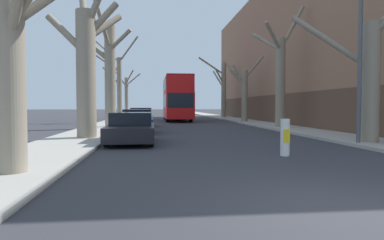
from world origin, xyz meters
TOP-DOWN VIEW (x-y plane):
  - ground_plane at (0.00, 0.00)m, footprint 300.00×300.00m
  - sidewalk_left at (-6.16, 50.00)m, footprint 2.82×120.00m
  - sidewalk_right at (6.16, 50.00)m, footprint 2.82×120.00m
  - building_facade_right at (12.56, 25.67)m, footprint 10.08×42.47m
  - street_tree_left_0 at (-5.68, 2.96)m, footprint 4.99×2.39m
  - street_tree_left_1 at (-5.72, 11.28)m, footprint 3.26×2.10m
  - street_tree_left_2 at (-5.73, 19.26)m, footprint 3.72×3.42m
  - street_tree_left_3 at (-5.98, 27.33)m, footprint 4.27×2.25m
  - street_tree_left_4 at (-5.90, 36.01)m, footprint 3.77×2.31m
  - street_tree_right_0 at (5.82, 8.03)m, footprint 5.29×3.01m
  - street_tree_right_1 at (5.82, 17.88)m, footprint 3.05×3.37m
  - street_tree_right_2 at (5.58, 26.35)m, footprint 3.23×2.77m
  - street_tree_right_3 at (5.75, 36.96)m, footprint 3.51×2.93m
  - double_decker_bus at (-0.31, 30.87)m, footprint 2.60×10.13m
  - parked_car_0 at (-3.66, 9.79)m, footprint 1.88×4.24m
  - parked_car_1 at (-3.66, 15.35)m, footprint 1.76×4.40m
  - parked_car_2 at (-3.66, 21.09)m, footprint 1.72×3.96m
  - lamp_post at (5.09, 7.81)m, footprint 1.40×0.20m
  - traffic_bollard at (1.30, 5.53)m, footprint 0.28×0.29m

SIDE VIEW (x-z plane):
  - ground_plane at x=0.00m, z-range 0.00..0.00m
  - sidewalk_left at x=-6.16m, z-range 0.00..0.12m
  - sidewalk_right at x=6.16m, z-range 0.00..0.12m
  - traffic_bollard at x=1.30m, z-range 0.00..1.15m
  - parked_car_0 at x=-3.66m, z-range -0.02..1.25m
  - parked_car_1 at x=-3.66m, z-range -0.03..1.32m
  - parked_car_2 at x=-3.66m, z-range -0.03..1.37m
  - double_decker_bus at x=-0.31m, z-range 0.29..4.73m
  - street_tree_left_0 at x=-5.68m, z-range 0.04..5.54m
  - street_tree_right_2 at x=5.58m, z-range -0.18..5.88m
  - street_tree_left_4 at x=-5.90m, z-range -0.54..6.28m
  - street_tree_right_0 at x=5.82m, z-range -0.59..6.41m
  - street_tree_left_1 at x=-5.72m, z-range -0.28..7.10m
  - street_tree_right_1 at x=5.82m, z-range -0.57..7.63m
  - street_tree_left_3 at x=-5.98m, z-range -0.29..7.59m
  - street_tree_right_3 at x=5.75m, z-range -0.05..7.42m
  - street_tree_left_2 at x=-5.73m, z-range -0.19..7.98m
  - lamp_post at x=5.09m, z-range 0.47..9.70m
  - building_facade_right at x=12.56m, z-range -0.01..12.95m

